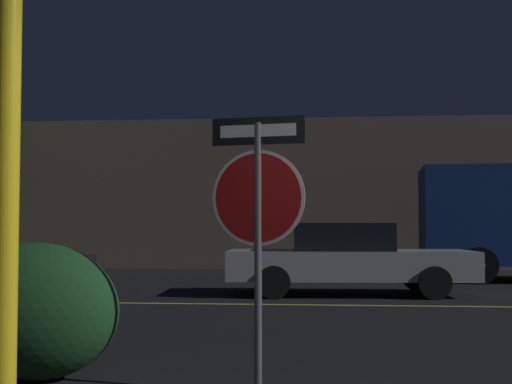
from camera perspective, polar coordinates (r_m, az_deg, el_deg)
road_center_stripe at (r=12.04m, az=5.72°, el=-8.98°), size 33.58×0.12×0.01m
stop_sign at (r=5.68m, az=0.17°, el=-0.60°), size 0.76×0.17×2.19m
yellow_pole_left at (r=3.99m, az=-19.36°, el=3.26°), size 0.14×0.14×3.46m
hedge_bush_1 at (r=6.49m, az=-17.33°, el=-9.08°), size 1.48×0.91×1.18m
passing_car_2 at (r=13.85m, az=7.35°, el=-5.31°), size 4.81×2.12×1.37m
building_backdrop at (r=23.63m, az=1.41°, el=-0.34°), size 26.50×4.31×4.58m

